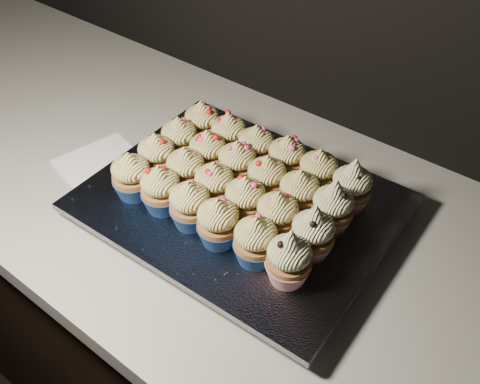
{
  "coord_description": "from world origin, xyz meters",
  "views": [
    {
      "loc": [
        0.6,
        1.19,
        1.52
      ],
      "look_at": [
        0.23,
        1.68,
        0.95
      ],
      "focal_mm": 40.0,
      "sensor_mm": 36.0,
      "label": 1
    }
  ],
  "objects": [
    {
      "name": "cupcake_5",
      "position": [
        0.37,
        1.6,
        0.97
      ],
      "size": [
        0.06,
        0.06,
        0.1
      ],
      "color": "#A11618",
      "rests_on": "foil_lining"
    },
    {
      "name": "cupcake_11",
      "position": [
        0.37,
        1.66,
        0.97
      ],
      "size": [
        0.06,
        0.06,
        0.1
      ],
      "color": "#A11618",
      "rests_on": "foil_lining"
    },
    {
      "name": "cupcake_18",
      "position": [
        0.08,
        1.76,
        0.97
      ],
      "size": [
        0.06,
        0.06,
        0.08
      ],
      "color": "navy",
      "rests_on": "foil_lining"
    },
    {
      "name": "cupcake_9",
      "position": [
        0.26,
        1.65,
        0.97
      ],
      "size": [
        0.06,
        0.06,
        0.08
      ],
      "color": "navy",
      "rests_on": "foil_lining"
    },
    {
      "name": "cupcake_21",
      "position": [
        0.25,
        1.77,
        0.97
      ],
      "size": [
        0.06,
        0.06,
        0.08
      ],
      "color": "navy",
      "rests_on": "foil_lining"
    },
    {
      "name": "foil_lining",
      "position": [
        0.23,
        1.68,
        0.93
      ],
      "size": [
        0.48,
        0.38,
        0.01
      ],
      "primitive_type": "cube",
      "rotation": [
        0.0,
        0.0,
        0.03
      ],
      "color": "silver",
      "rests_on": "baking_tray"
    },
    {
      "name": "cupcake_7",
      "position": [
        0.14,
        1.65,
        0.97
      ],
      "size": [
        0.06,
        0.06,
        0.08
      ],
      "color": "navy",
      "rests_on": "foil_lining"
    },
    {
      "name": "cupcake_3",
      "position": [
        0.26,
        1.59,
        0.97
      ],
      "size": [
        0.06,
        0.06,
        0.08
      ],
      "color": "navy",
      "rests_on": "foil_lining"
    },
    {
      "name": "cupcake_14",
      "position": [
        0.2,
        1.71,
        0.97
      ],
      "size": [
        0.06,
        0.06,
        0.08
      ],
      "color": "navy",
      "rests_on": "foil_lining"
    },
    {
      "name": "cupcake_17",
      "position": [
        0.37,
        1.72,
        0.97
      ],
      "size": [
        0.06,
        0.06,
        0.1
      ],
      "color": "#A11618",
      "rests_on": "foil_lining"
    },
    {
      "name": "cupcake_19",
      "position": [
        0.14,
        1.76,
        0.97
      ],
      "size": [
        0.06,
        0.06,
        0.08
      ],
      "color": "navy",
      "rests_on": "foil_lining"
    },
    {
      "name": "cupcake_4",
      "position": [
        0.32,
        1.6,
        0.97
      ],
      "size": [
        0.06,
        0.06,
        0.08
      ],
      "color": "navy",
      "rests_on": "foil_lining"
    },
    {
      "name": "cupcake_20",
      "position": [
        0.2,
        1.76,
        0.97
      ],
      "size": [
        0.06,
        0.06,
        0.08
      ],
      "color": "navy",
      "rests_on": "foil_lining"
    },
    {
      "name": "cupcake_13",
      "position": [
        0.14,
        1.71,
        0.97
      ],
      "size": [
        0.06,
        0.06,
        0.08
      ],
      "color": "navy",
      "rests_on": "foil_lining"
    },
    {
      "name": "cupcake_10",
      "position": [
        0.31,
        1.66,
        0.97
      ],
      "size": [
        0.06,
        0.06,
        0.08
      ],
      "color": "navy",
      "rests_on": "foil_lining"
    },
    {
      "name": "worktop",
      "position": [
        0.0,
        1.7,
        0.88
      ],
      "size": [
        2.44,
        0.64,
        0.04
      ],
      "primitive_type": "cube",
      "color": "beige",
      "rests_on": "cabinet"
    },
    {
      "name": "cupcake_0",
      "position": [
        0.09,
        1.59,
        0.97
      ],
      "size": [
        0.06,
        0.06,
        0.08
      ],
      "color": "navy",
      "rests_on": "foil_lining"
    },
    {
      "name": "cupcake_6",
      "position": [
        0.08,
        1.65,
        0.97
      ],
      "size": [
        0.06,
        0.06,
        0.08
      ],
      "color": "navy",
      "rests_on": "foil_lining"
    },
    {
      "name": "cupcake_12",
      "position": [
        0.08,
        1.7,
        0.97
      ],
      "size": [
        0.06,
        0.06,
        0.08
      ],
      "color": "navy",
      "rests_on": "foil_lining"
    },
    {
      "name": "cabinet",
      "position": [
        0.0,
        1.7,
        0.43
      ],
      "size": [
        2.4,
        0.6,
        0.86
      ],
      "primitive_type": "cube",
      "color": "black",
      "rests_on": "ground"
    },
    {
      "name": "baking_tray",
      "position": [
        0.23,
        1.68,
        0.91
      ],
      "size": [
        0.44,
        0.34,
        0.02
      ],
      "primitive_type": "cube",
      "rotation": [
        0.0,
        0.0,
        0.03
      ],
      "color": "black",
      "rests_on": "worktop"
    },
    {
      "name": "cupcake_16",
      "position": [
        0.31,
        1.71,
        0.97
      ],
      "size": [
        0.06,
        0.06,
        0.08
      ],
      "color": "navy",
      "rests_on": "foil_lining"
    },
    {
      "name": "cupcake_15",
      "position": [
        0.26,
        1.71,
        0.97
      ],
      "size": [
        0.06,
        0.06,
        0.08
      ],
      "color": "navy",
      "rests_on": "foil_lining"
    },
    {
      "name": "cupcake_8",
      "position": [
        0.2,
        1.65,
        0.97
      ],
      "size": [
        0.06,
        0.06,
        0.08
      ],
      "color": "navy",
      "rests_on": "foil_lining"
    },
    {
      "name": "cupcake_23",
      "position": [
        0.37,
        1.77,
        0.97
      ],
      "size": [
        0.06,
        0.06,
        0.1
      ],
      "color": "#A11618",
      "rests_on": "foil_lining"
    },
    {
      "name": "napkin",
      "position": [
        -0.04,
        1.63,
        0.9
      ],
      "size": [
        0.17,
        0.17,
        0.0
      ],
      "primitive_type": "cube",
      "rotation": [
        0.0,
        0.0,
        -0.24
      ],
      "color": "white",
      "rests_on": "worktop"
    },
    {
      "name": "cupcake_22",
      "position": [
        0.31,
        1.77,
        0.97
      ],
      "size": [
        0.06,
        0.06,
        0.08
      ],
      "color": "navy",
      "rests_on": "foil_lining"
    },
    {
      "name": "cupcake_2",
      "position": [
        0.2,
        1.6,
        0.97
      ],
      "size": [
        0.06,
        0.06,
        0.08
      ],
      "color": "navy",
      "rests_on": "foil_lining"
    },
    {
      "name": "cupcake_1",
      "position": [
        0.14,
        1.59,
        0.97
      ],
      "size": [
        0.06,
        0.06,
        0.08
      ],
      "color": "navy",
      "rests_on": "foil_lining"
    }
  ]
}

